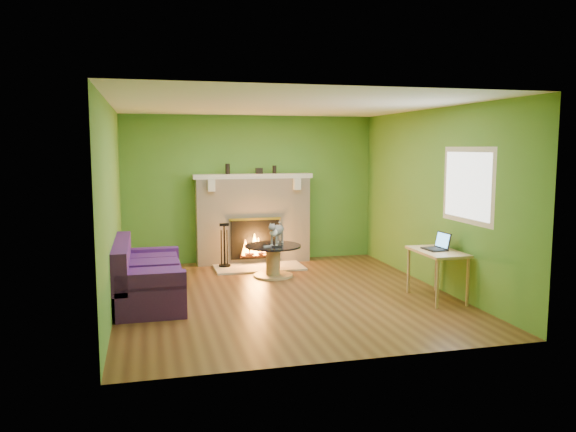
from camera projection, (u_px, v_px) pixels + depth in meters
name	position (u px, v px, depth m)	size (l,w,h in m)	color
floor	(284.00, 295.00, 7.80)	(5.00, 5.00, 0.00)	#553018
ceiling	(284.00, 105.00, 7.48)	(5.00, 5.00, 0.00)	white
wall_back	(251.00, 189.00, 10.05)	(5.00, 5.00, 0.00)	#4E842B
wall_front	(348.00, 227.00, 5.24)	(5.00, 5.00, 0.00)	#4E842B
wall_left	(112.00, 206.00, 7.09)	(5.00, 5.00, 0.00)	#4E842B
wall_right	(434.00, 198.00, 8.19)	(5.00, 5.00, 0.00)	#4E842B
window_frame	(468.00, 185.00, 7.29)	(1.20, 1.20, 0.00)	silver
window_pane	(467.00, 185.00, 7.29)	(1.06, 1.06, 0.00)	white
fireplace	(253.00, 219.00, 9.93)	(2.10, 0.46, 1.58)	beige
hearth	(259.00, 267.00, 9.53)	(1.50, 0.75, 0.03)	beige
mantel	(253.00, 176.00, 9.82)	(2.10, 0.28, 0.08)	silver
sofa	(146.00, 278.00, 7.44)	(0.86, 1.84, 0.82)	#441A62
coffee_table	(273.00, 258.00, 8.90)	(0.89, 0.89, 0.50)	tan
desk	(437.00, 256.00, 7.53)	(0.52, 0.90, 0.67)	tan
cat	(277.00, 233.00, 8.91)	(0.22, 0.60, 0.37)	slate
remote_silver	(268.00, 246.00, 8.73)	(0.17, 0.04, 0.02)	#9A9A9C
remote_black	(277.00, 246.00, 8.70)	(0.16, 0.04, 0.02)	black
laptop	(435.00, 241.00, 7.55)	(0.28, 0.32, 0.24)	black
fire_tools	(224.00, 245.00, 9.49)	(0.20, 0.20, 0.74)	black
mantel_vase_left	(228.00, 169.00, 9.73)	(0.08, 0.08, 0.18)	black
mantel_vase_right	(274.00, 170.00, 9.93)	(0.07, 0.07, 0.14)	black
mantel_box	(259.00, 171.00, 9.87)	(0.12, 0.08, 0.10)	black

